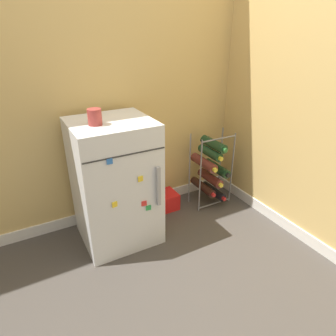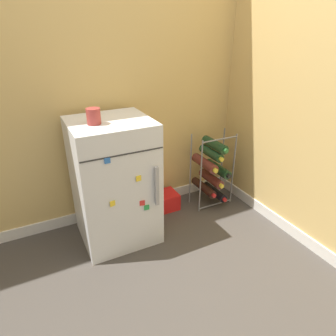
% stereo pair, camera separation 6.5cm
% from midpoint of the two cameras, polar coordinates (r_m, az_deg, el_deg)
% --- Properties ---
extents(ground_plane, '(14.00, 14.00, 0.00)m').
position_cam_midpoint_polar(ground_plane, '(2.22, 1.12, -15.96)').
color(ground_plane, '#423D38').
extents(wall_back, '(6.80, 0.07, 2.50)m').
position_cam_midpoint_polar(wall_back, '(2.34, -8.16, 19.68)').
color(wall_back, tan).
rests_on(wall_back, ground_plane).
extents(mini_fridge, '(0.54, 0.53, 0.91)m').
position_cam_midpoint_polar(mini_fridge, '(2.17, -10.86, -2.78)').
color(mini_fridge, silver).
rests_on(mini_fridge, ground_plane).
extents(wine_rack, '(0.35, 0.32, 0.66)m').
position_cam_midpoint_polar(wine_rack, '(2.64, 7.39, -0.20)').
color(wine_rack, slate).
rests_on(wine_rack, ground_plane).
extents(soda_box, '(0.26, 0.19, 0.15)m').
position_cam_midpoint_polar(soda_box, '(2.64, -1.84, -6.38)').
color(soda_box, red).
rests_on(soda_box, ground_plane).
extents(fridge_top_cup, '(0.09, 0.09, 0.10)m').
position_cam_midpoint_polar(fridge_top_cup, '(1.92, -14.75, 9.38)').
color(fridge_top_cup, maroon).
rests_on(fridge_top_cup, mini_fridge).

